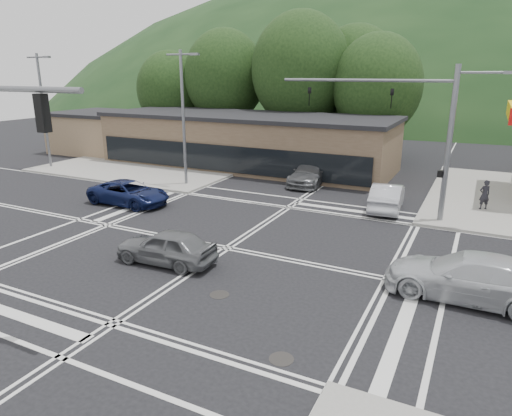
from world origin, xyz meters
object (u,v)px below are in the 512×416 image
at_px(car_blue_west, 129,193).
at_px(pedestrian, 485,195).
at_px(car_silver_east, 470,277).
at_px(car_grey_center, 166,246).
at_px(car_queue_b, 360,167).
at_px(car_northbound, 310,173).
at_px(car_queue_a, 387,197).

xyz_separation_m(car_blue_west, pedestrian, (18.99, 7.81, 0.29)).
bearing_deg(car_silver_east, car_grey_center, -78.06).
bearing_deg(car_queue_b, car_northbound, 57.30).
bearing_deg(car_northbound, car_queue_a, -36.52).
distance_m(car_grey_center, car_silver_east, 11.54).
distance_m(car_queue_a, car_northbound, 7.28).
distance_m(car_blue_west, car_silver_east, 19.14).
relative_size(car_silver_east, car_northbound, 1.07).
bearing_deg(car_grey_center, car_queue_a, 147.45).
relative_size(car_grey_center, pedestrian, 2.53).
bearing_deg(car_blue_west, car_queue_b, -37.75).
bearing_deg(car_queue_a, car_queue_b, -69.84).
bearing_deg(car_grey_center, pedestrian, 136.80).
bearing_deg(car_queue_b, car_grey_center, 85.82).
bearing_deg(car_northbound, pedestrian, -13.38).
bearing_deg(car_silver_east, car_blue_west, -100.77).
bearing_deg(pedestrian, car_queue_a, -8.55).
relative_size(car_queue_b, car_northbound, 0.91).
distance_m(car_queue_a, pedestrian, 5.38).
relative_size(car_silver_east, pedestrian, 3.37).
height_order(car_silver_east, car_northbound, car_silver_east).
height_order(car_queue_a, pedestrian, pedestrian).
bearing_deg(pedestrian, car_northbound, -40.72).
distance_m(car_blue_west, pedestrian, 20.54).
bearing_deg(car_blue_west, pedestrian, -66.62).
distance_m(car_grey_center, car_queue_a, 13.58).
xyz_separation_m(car_silver_east, pedestrian, (0.25, 11.71, 0.17)).
height_order(car_grey_center, car_silver_east, car_silver_east).
bearing_deg(pedestrian, car_blue_west, -8.55).
distance_m(car_blue_west, car_queue_a, 15.16).
bearing_deg(car_grey_center, car_blue_west, -132.84).
bearing_deg(car_queue_b, pedestrian, 152.90).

